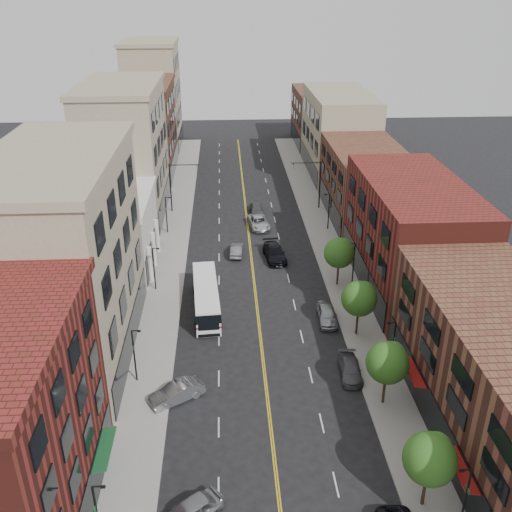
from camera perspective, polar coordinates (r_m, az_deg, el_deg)
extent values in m
plane|color=black|center=(44.52, 1.67, -18.28)|extent=(220.00, 220.00, 0.00)
cube|color=gray|center=(73.96, -8.36, 0.82)|extent=(4.00, 110.00, 0.15)
cube|color=gray|center=(74.78, 7.08, 1.19)|extent=(4.00, 110.00, 0.15)
cube|color=gray|center=(51.84, -18.54, -0.71)|extent=(10.00, 22.00, 18.00)
cube|color=silver|center=(69.79, -14.55, 2.20)|extent=(10.00, 14.00, 8.00)
cube|color=gray|center=(83.97, -12.92, 9.99)|extent=(10.00, 20.00, 18.00)
cube|color=brown|center=(103.50, -11.19, 12.22)|extent=(10.00, 20.00, 15.00)
cube|color=gray|center=(120.50, -10.25, 15.39)|extent=(10.00, 16.00, 20.00)
cube|color=brown|center=(45.72, 23.97, -11.41)|extent=(10.00, 26.00, 10.00)
cube|color=#5D1F18|center=(64.37, 15.17, 2.04)|extent=(10.00, 22.00, 12.00)
cube|color=brown|center=(83.55, 10.87, 7.23)|extent=(10.00, 20.00, 10.00)
cube|color=gray|center=(102.71, 8.26, 12.05)|extent=(10.00, 22.00, 14.00)
cube|color=brown|center=(122.22, 6.42, 13.62)|extent=(10.00, 18.00, 11.00)
cylinder|color=black|center=(41.17, 16.47, -21.49)|extent=(0.22, 0.22, 2.50)
sphere|color=#285F1B|center=(39.31, 16.98, -18.85)|extent=(3.40, 3.40, 3.40)
sphere|color=#285F1B|center=(39.39, 17.60, -17.82)|extent=(2.04, 2.04, 2.04)
cylinder|color=black|center=(48.08, 12.68, -12.90)|extent=(0.22, 0.22, 2.50)
sphere|color=#285F1B|center=(46.50, 13.00, -10.35)|extent=(3.40, 3.40, 3.40)
sphere|color=#285F1B|center=(46.65, 13.53, -9.51)|extent=(2.04, 2.04, 2.04)
cylinder|color=black|center=(55.93, 10.07, -6.56)|extent=(0.22, 0.22, 2.50)
sphere|color=#285F1B|center=(54.58, 10.28, -4.21)|extent=(3.40, 3.40, 3.40)
sphere|color=#285F1B|center=(54.78, 10.74, -3.52)|extent=(2.04, 2.04, 2.04)
cylinder|color=black|center=(64.38, 8.17, -1.82)|extent=(0.22, 0.22, 2.50)
sphere|color=#285F1B|center=(63.21, 8.32, 0.30)|extent=(3.40, 3.40, 3.40)
sphere|color=#285F1B|center=(63.45, 8.72, 0.88)|extent=(2.04, 2.04, 2.04)
cylinder|color=black|center=(35.95, -15.48, -21.32)|extent=(0.70, 0.10, 0.10)
cube|color=black|center=(35.93, -15.06, -21.40)|extent=(0.28, 0.14, 0.14)
cube|color=#19592D|center=(37.19, -15.74, -22.98)|extent=(0.04, 0.55, 0.35)
cylinder|color=black|center=(49.52, -12.07, -9.74)|extent=(0.14, 0.14, 5.00)
cylinder|color=black|center=(48.08, -11.93, -7.31)|extent=(0.70, 0.10, 0.10)
cube|color=black|center=(48.06, -11.63, -7.36)|extent=(0.28, 0.14, 0.14)
cube|color=#19592D|center=(49.01, -12.17, -8.88)|extent=(0.04, 0.55, 0.35)
cylinder|color=black|center=(63.11, -10.15, -1.30)|extent=(0.14, 0.14, 5.00)
cylinder|color=black|center=(61.98, -10.01, 0.77)|extent=(0.70, 0.10, 0.10)
cube|color=black|center=(61.98, -9.78, 0.73)|extent=(0.28, 0.14, 0.14)
cube|color=#19592D|center=(62.71, -10.22, -0.56)|extent=(0.04, 0.55, 0.35)
cylinder|color=black|center=(77.63, -8.94, 4.08)|extent=(0.14, 0.14, 5.00)
cylinder|color=black|center=(76.71, -8.81, 5.82)|extent=(0.70, 0.10, 0.10)
cube|color=black|center=(76.71, -8.62, 5.80)|extent=(0.28, 0.14, 0.14)
cube|color=#19592D|center=(77.30, -8.99, 4.70)|extent=(0.04, 0.55, 0.35)
cylinder|color=black|center=(39.60, 20.18, -21.92)|extent=(0.14, 0.14, 5.00)
cylinder|color=black|center=(37.72, 20.27, -19.42)|extent=(0.70, 0.10, 0.10)
cube|color=black|center=(37.66, 19.89, -19.53)|extent=(0.28, 0.14, 0.14)
cube|color=#19592D|center=(38.96, 20.40, -21.02)|extent=(0.04, 0.55, 0.35)
cylinder|color=black|center=(50.86, 13.53, -8.86)|extent=(0.14, 0.14, 5.00)
cylinder|color=black|center=(49.41, 13.44, -6.49)|extent=(0.70, 0.10, 0.10)
cube|color=black|center=(49.37, 13.15, -6.56)|extent=(0.28, 0.14, 0.14)
cube|color=#19592D|center=(50.36, 13.64, -8.01)|extent=(0.04, 0.55, 0.35)
cylinder|color=black|center=(64.17, 9.73, -0.78)|extent=(0.14, 0.14, 5.00)
cylinder|color=black|center=(63.03, 9.58, 1.24)|extent=(0.70, 0.10, 0.10)
cube|color=black|center=(63.00, 9.36, 1.19)|extent=(0.28, 0.14, 0.14)
cube|color=#19592D|center=(63.78, 9.79, -0.06)|extent=(0.04, 0.55, 0.35)
cylinder|color=black|center=(78.49, 7.29, 4.44)|extent=(0.14, 0.14, 5.00)
cylinder|color=black|center=(77.56, 7.13, 6.15)|extent=(0.70, 0.10, 0.10)
cube|color=black|center=(77.53, 6.95, 6.12)|extent=(0.28, 0.14, 0.14)
cube|color=#19592D|center=(78.17, 7.32, 5.05)|extent=(0.04, 0.55, 0.35)
cylinder|color=black|center=(84.72, -8.54, 6.77)|extent=(0.18, 0.18, 7.20)
cylinder|color=black|center=(83.51, -7.17, 9.03)|extent=(4.40, 0.12, 0.12)
imported|color=black|center=(83.52, -5.91, 8.81)|extent=(0.15, 0.18, 0.90)
cylinder|color=black|center=(85.52, 6.40, 7.08)|extent=(0.18, 0.18, 7.20)
cylinder|color=black|center=(84.16, 5.02, 9.26)|extent=(4.40, 0.12, 0.12)
imported|color=black|center=(84.04, 3.78, 9.00)|extent=(0.15, 0.18, 0.90)
cube|color=white|center=(59.30, -5.01, -4.09)|extent=(3.11, 11.14, 2.66)
cube|color=black|center=(58.99, -5.03, -3.55)|extent=(3.15, 11.18, 0.96)
cube|color=#B60D2A|center=(59.44, -5.00, -4.32)|extent=(3.15, 11.18, 0.20)
cube|color=black|center=(54.46, -4.76, -6.75)|extent=(2.02, 0.19, 1.47)
cylinder|color=black|center=(56.71, -6.03, -6.93)|extent=(0.31, 0.90, 0.88)
cylinder|color=black|center=(56.76, -3.57, -6.79)|extent=(0.31, 0.90, 0.88)
cylinder|color=black|center=(63.02, -6.23, -3.34)|extent=(0.31, 0.90, 0.88)
cylinder|color=black|center=(63.06, -4.02, -3.22)|extent=(0.31, 0.90, 0.88)
imported|color=gray|center=(48.12, -7.93, -13.38)|extent=(4.78, 3.74, 1.52)
imported|color=#4C4C51|center=(50.98, 9.41, -11.11)|extent=(2.04, 4.52, 1.28)
imported|color=#9CA0A4|center=(57.96, 7.10, -5.82)|extent=(1.98, 4.59, 1.54)
imported|color=#4F4E53|center=(71.19, -1.96, 0.61)|extent=(1.79, 4.24, 1.36)
imported|color=black|center=(70.09, 1.86, 0.32)|extent=(2.97, 5.92, 1.65)
imported|color=silver|center=(79.21, 0.27, 3.38)|extent=(3.25, 5.78, 1.52)
imported|color=#444449|center=(83.93, 0.05, 4.72)|extent=(1.98, 4.63, 1.56)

